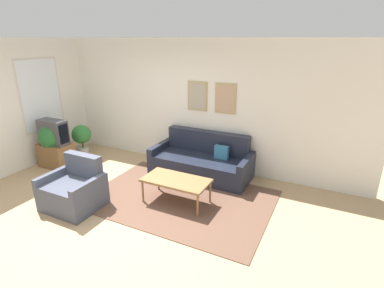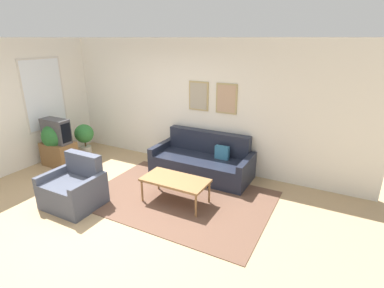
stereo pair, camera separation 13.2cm
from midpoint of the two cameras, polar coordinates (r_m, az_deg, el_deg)
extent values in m
plane|color=tan|center=(5.26, -16.59, -12.10)|extent=(16.00, 16.00, 0.00)
cube|color=brown|center=(5.39, -3.02, -10.32)|extent=(3.14, 2.15, 0.01)
cube|color=white|center=(6.60, -3.37, 7.83)|extent=(8.00, 0.06, 2.70)
cube|color=tan|center=(6.29, 0.43, 9.14)|extent=(0.44, 0.03, 0.60)
cube|color=#A89E89|center=(6.27, 0.36, 9.11)|extent=(0.38, 0.01, 0.54)
cube|color=tan|center=(6.05, 5.78, 8.61)|extent=(0.44, 0.03, 0.60)
cube|color=tan|center=(6.03, 5.72, 8.59)|extent=(0.38, 0.01, 0.54)
cube|color=white|center=(7.21, -30.93, 6.09)|extent=(0.06, 8.00, 2.70)
cube|color=beige|center=(7.48, -27.33, 8.27)|extent=(0.02, 1.02, 1.59)
cube|color=white|center=(7.47, -27.31, 8.27)|extent=(0.02, 0.94, 1.51)
cube|color=#1E2333|center=(6.15, 1.05, -4.26)|extent=(1.79, 0.90, 0.41)
cube|color=#1E2333|center=(6.29, 2.45, 0.50)|extent=(1.79, 0.20, 0.45)
cube|color=#1E2333|center=(6.55, -6.50, -2.16)|extent=(0.12, 0.90, 0.55)
cube|color=#1E2333|center=(5.81, 9.61, -5.26)|extent=(0.12, 0.90, 0.55)
cube|color=teal|center=(5.97, 5.01, -1.64)|extent=(0.28, 0.10, 0.28)
cube|color=olive|center=(5.09, -3.78, -6.93)|extent=(1.12, 0.58, 0.04)
cylinder|color=olive|center=(5.27, -10.07, -8.94)|extent=(0.04, 0.04, 0.40)
cylinder|color=olive|center=(4.79, 0.27, -11.75)|extent=(0.04, 0.04, 0.40)
cylinder|color=olive|center=(5.63, -7.08, -6.83)|extent=(0.04, 0.04, 0.40)
cylinder|color=olive|center=(5.18, 2.74, -9.17)|extent=(0.04, 0.04, 0.40)
cube|color=brown|center=(7.24, -24.82, -1.90)|extent=(0.68, 0.48, 0.52)
cube|color=#424247|center=(7.09, -25.42, 2.08)|extent=(0.64, 0.28, 0.53)
cube|color=black|center=(6.84, -23.70, 1.75)|extent=(0.01, 0.23, 0.41)
cube|color=#474C5B|center=(5.44, -22.37, -8.99)|extent=(0.71, 0.76, 0.45)
cube|color=#474C5B|center=(5.44, -20.62, -3.80)|extent=(0.71, 0.16, 0.40)
cube|color=#474C5B|center=(5.70, -25.16, -7.39)|extent=(0.09, 0.76, 0.57)
cube|color=#474C5B|center=(5.14, -19.43, -9.56)|extent=(0.09, 0.76, 0.57)
cylinder|color=#935638|center=(7.31, -24.92, -2.83)|extent=(0.22, 0.22, 0.26)
cylinder|color=#51381E|center=(7.23, -25.17, -1.25)|extent=(0.04, 0.04, 0.17)
sphere|color=#28662D|center=(7.14, -25.54, 1.18)|extent=(0.56, 0.56, 0.56)
cylinder|color=beige|center=(7.70, -20.40, -1.30)|extent=(0.25, 0.25, 0.21)
cylinder|color=#51381E|center=(7.65, -20.56, -0.10)|extent=(0.04, 0.04, 0.13)
sphere|color=#337A38|center=(7.57, -20.78, 1.72)|extent=(0.44, 0.44, 0.44)
camera|label=1|loc=(0.07, -90.69, -0.24)|focal=28.00mm
camera|label=2|loc=(0.07, 89.31, 0.24)|focal=28.00mm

